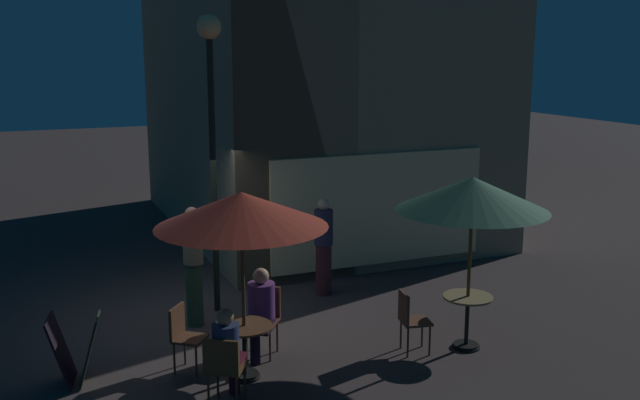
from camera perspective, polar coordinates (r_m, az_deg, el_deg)
The scene contains 16 objects.
ground_plane at distance 11.88m, azimuth -10.17°, elevation -9.18°, with size 60.00×60.00×0.00m, color #3C3432.
cafe_building at distance 15.86m, azimuth -2.93°, elevation 11.79°, with size 6.20×8.70×8.45m.
street_lamp_near_corner at distance 11.49m, azimuth -8.51°, elevation 8.09°, with size 0.38×0.38×4.72m.
menu_sandwich_board at distance 9.97m, azimuth -18.54°, elevation -10.98°, with size 0.74×0.67×0.89m.
cafe_table_0 at distance 10.68m, azimuth 11.44°, elevation -8.48°, with size 0.71×0.71×0.78m.
cafe_table_1 at distance 9.64m, azimuth -5.93°, elevation -10.79°, with size 0.73×0.73×0.72m.
patio_umbrella_0 at distance 10.23m, azimuth 11.82°, elevation 0.41°, with size 2.11×2.11×2.49m.
patio_umbrella_1 at distance 9.12m, azimuth -6.16°, elevation -0.81°, with size 2.18×2.18×2.47m.
cafe_chair_0 at distance 10.40m, azimuth 7.03°, elevation -9.01°, with size 0.47×0.47×0.89m.
cafe_chair_1 at distance 8.88m, azimuth -7.51°, elevation -12.63°, with size 0.60×0.60×0.91m.
cafe_chair_2 at distance 10.34m, azimuth -4.42°, elevation -8.83°, with size 0.60×0.60×0.95m.
cafe_chair_3 at distance 9.96m, azimuth -10.60°, elevation -10.12°, with size 0.55×0.55×0.89m.
patron_seated_0 at distance 8.95m, azimuth -7.24°, elevation -11.49°, with size 0.47×0.52×1.22m.
patron_seated_1 at distance 10.16m, azimuth -4.68°, elevation -8.36°, with size 0.53×0.56×1.27m.
patron_standing_2 at distance 12.60m, azimuth 0.28°, elevation -3.64°, with size 0.32×0.32×1.70m.
patron_standing_3 at distance 11.34m, azimuth -9.85°, elevation -5.05°, with size 0.30×0.30×1.87m.
Camera 1 is at (-2.34, -10.86, 4.21)m, focal length 40.98 mm.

